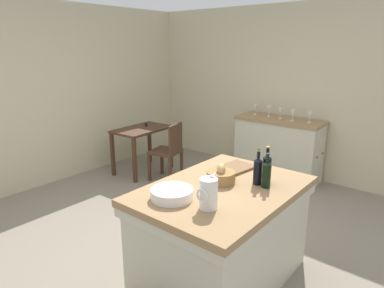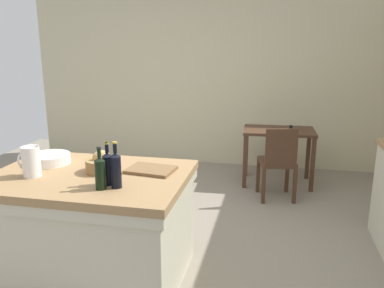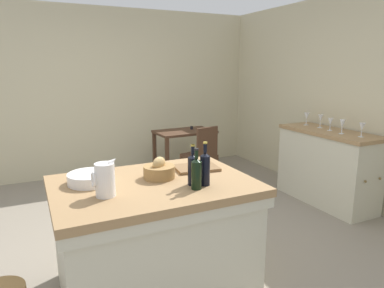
# 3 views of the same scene
# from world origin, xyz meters

# --- Properties ---
(ground_plane) EXTENTS (6.76, 6.76, 0.00)m
(ground_plane) POSITION_xyz_m (0.00, 0.00, 0.00)
(ground_plane) COLOR gray
(wall_back) EXTENTS (5.32, 0.12, 2.60)m
(wall_back) POSITION_xyz_m (0.00, 2.60, 1.30)
(wall_back) COLOR beige
(wall_back) RESTS_ON ground
(island_table) EXTENTS (1.46, 1.04, 0.87)m
(island_table) POSITION_xyz_m (-0.29, -0.70, 0.47)
(island_table) COLOR #99754C
(island_table) RESTS_ON ground
(writing_desk) EXTENTS (0.92, 0.60, 0.78)m
(writing_desk) POSITION_xyz_m (1.11, 1.82, 0.61)
(writing_desk) COLOR #472D1E
(writing_desk) RESTS_ON ground
(wooden_chair) EXTENTS (0.48, 0.48, 0.89)m
(wooden_chair) POSITION_xyz_m (1.11, 1.24, 0.48)
(wooden_chair) COLOR #472D1E
(wooden_chair) RESTS_ON ground
(pitcher) EXTENTS (0.17, 0.13, 0.27)m
(pitcher) POSITION_xyz_m (-0.68, -0.83, 0.98)
(pitcher) COLOR white
(pitcher) RESTS_ON island_table
(wash_bowl) EXTENTS (0.33, 0.33, 0.08)m
(wash_bowl) POSITION_xyz_m (-0.72, -0.52, 0.90)
(wash_bowl) COLOR white
(wash_bowl) RESTS_ON island_table
(bread_basket) EXTENTS (0.24, 0.24, 0.17)m
(bread_basket) POSITION_xyz_m (-0.22, -0.62, 0.92)
(bread_basket) COLOR olive
(bread_basket) RESTS_ON island_table
(cutting_board) EXTENTS (0.38, 0.30, 0.02)m
(cutting_board) POSITION_xyz_m (0.14, -0.54, 0.88)
(cutting_board) COLOR brown
(cutting_board) RESTS_ON island_table
(wine_bottle_dark) EXTENTS (0.07, 0.07, 0.32)m
(wine_bottle_dark) POSITION_xyz_m (0.02, -0.92, 0.99)
(wine_bottle_dark) COLOR black
(wine_bottle_dark) RESTS_ON island_table
(wine_bottle_amber) EXTENTS (0.07, 0.07, 0.30)m
(wine_bottle_amber) POSITION_xyz_m (-0.06, -0.88, 0.99)
(wine_bottle_amber) COLOR black
(wine_bottle_amber) RESTS_ON island_table
(wine_bottle_green) EXTENTS (0.07, 0.07, 0.29)m
(wine_bottle_green) POSITION_xyz_m (-0.07, -0.97, 0.98)
(wine_bottle_green) COLOR black
(wine_bottle_green) RESTS_ON island_table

